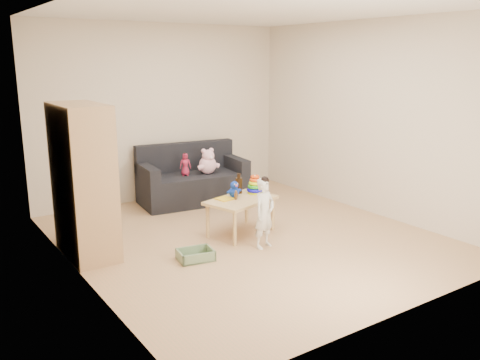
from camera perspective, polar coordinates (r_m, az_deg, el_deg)
room at (r=5.82m, az=0.97°, el=5.69°), size 4.50×4.50×4.50m
wardrobe at (r=5.64m, az=-17.19°, el=-0.14°), size 0.46×0.91×1.64m
sofa at (r=7.57m, az=-5.28°, el=-0.90°), size 1.62×0.94×0.43m
play_table at (r=6.19m, az=0.11°, el=-4.10°), size 0.95×0.74×0.44m
storage_bin at (r=5.48m, az=-5.01°, el=-8.35°), size 0.41×0.34×0.11m
toddler at (r=5.71m, az=2.76°, el=-3.86°), size 0.33×0.26×0.78m
pink_bear at (r=7.48m, az=-3.66°, el=1.92°), size 0.34×0.32×0.32m
doll at (r=7.39m, az=-6.16°, el=1.72°), size 0.19×0.16×0.32m
ring_stacker at (r=6.36m, az=1.69°, el=-0.68°), size 0.21×0.21×0.24m
brown_bottle at (r=6.36m, az=-0.13°, el=-0.54°), size 0.09×0.09×0.25m
blue_plush at (r=6.18m, az=-0.68°, el=-1.01°), size 0.20×0.17×0.20m
wooden_figure at (r=6.07m, az=-0.45°, el=-1.69°), size 0.05×0.04×0.12m
yellow_book at (r=6.10m, az=-1.73°, el=-2.12°), size 0.21×0.21×0.01m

